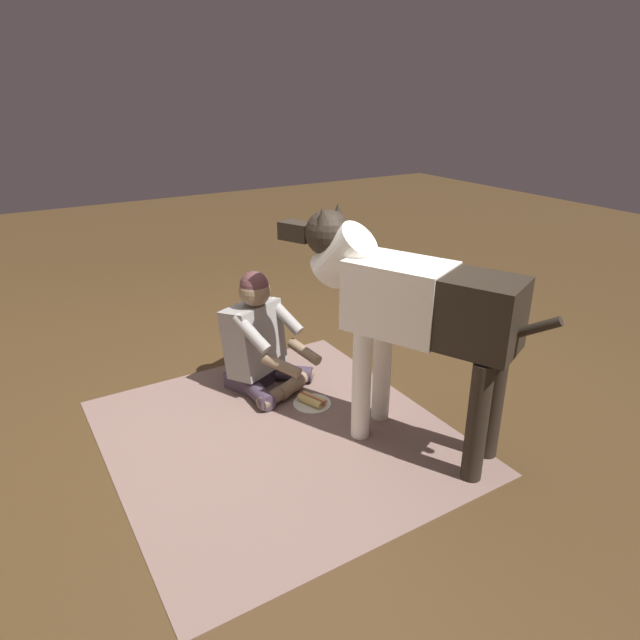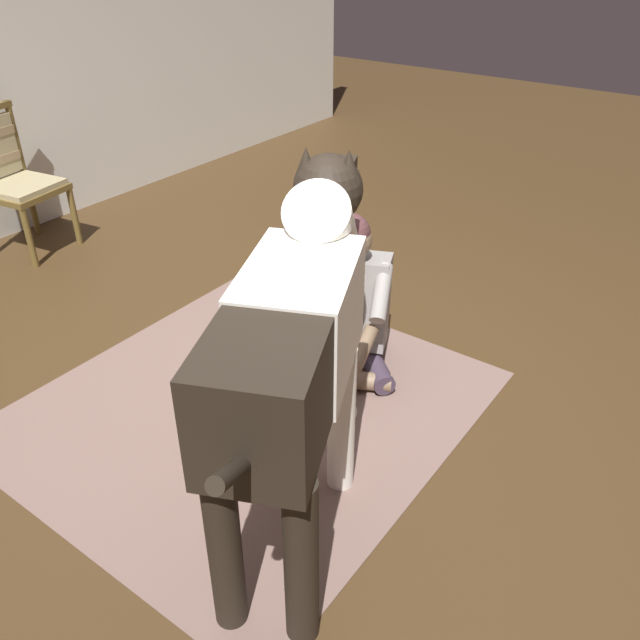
{
  "view_description": "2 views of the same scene",
  "coord_description": "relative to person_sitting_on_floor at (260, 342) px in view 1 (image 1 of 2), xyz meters",
  "views": [
    {
      "loc": [
        -2.81,
        1.54,
        1.96
      ],
      "look_at": [
        0.07,
        -0.21,
        0.54
      ],
      "focal_mm": 31.42,
      "sensor_mm": 36.0,
      "label": 1
    },
    {
      "loc": [
        -2.08,
        -1.49,
        2.06
      ],
      "look_at": [
        -0.27,
        -0.18,
        0.68
      ],
      "focal_mm": 36.84,
      "sensor_mm": 36.0,
      "label": 2
    }
  ],
  "objects": [
    {
      "name": "ground_plane",
      "position": [
        -0.35,
        -0.09,
        -0.35
      ],
      "size": [
        15.42,
        15.42,
        0.0
      ],
      "primitive_type": "plane",
      "color": "#422E18"
    },
    {
      "name": "area_rug",
      "position": [
        -0.6,
        0.18,
        -0.34
      ],
      "size": [
        2.05,
        1.91,
        0.01
      ],
      "primitive_type": "cube",
      "color": "#755C53",
      "rests_on": "ground"
    },
    {
      "name": "person_sitting_on_floor",
      "position": [
        0.0,
        0.0,
        0.0
      ],
      "size": [
        0.7,
        0.62,
        0.84
      ],
      "color": "#3F3243",
      "rests_on": "ground"
    },
    {
      "name": "large_dog",
      "position": [
        -0.99,
        -0.45,
        0.51
      ],
      "size": [
        1.54,
        0.8,
        1.34
      ],
      "color": "white",
      "rests_on": "ground"
    },
    {
      "name": "hot_dog_on_plate",
      "position": [
        -0.4,
        -0.18,
        -0.32
      ],
      "size": [
        0.25,
        0.25,
        0.06
      ],
      "color": "silver",
      "rests_on": "ground"
    }
  ]
}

